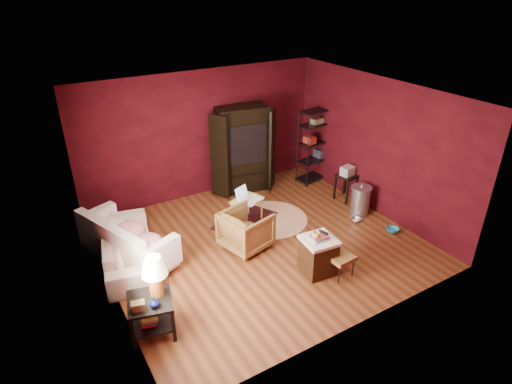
# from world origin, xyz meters

# --- Properties ---
(room) EXTENTS (5.54, 5.04, 2.84)m
(room) POSITION_xyz_m (-0.04, -0.01, 1.40)
(room) COLOR brown
(room) RESTS_ON ground
(sofa) EXTENTS (1.03, 2.21, 0.83)m
(sofa) POSITION_xyz_m (-2.29, 0.75, 0.42)
(sofa) COLOR white
(sofa) RESTS_ON ground
(armchair) EXTENTS (0.91, 0.94, 0.81)m
(armchair) POSITION_xyz_m (-0.31, 0.05, 0.40)
(armchair) COLOR black
(armchair) RESTS_ON ground
(pet_bowl_steel) EXTENTS (0.23, 0.08, 0.22)m
(pet_bowl_steel) POSITION_xyz_m (2.09, -0.30, 0.11)
(pet_bowl_steel) COLOR silver
(pet_bowl_steel) RESTS_ON ground
(pet_bowl_turquoise) EXTENTS (0.26, 0.12, 0.25)m
(pet_bowl_turquoise) POSITION_xyz_m (2.44, -0.98, 0.12)
(pet_bowl_turquoise) COLOR #289DBC
(pet_bowl_turquoise) RESTS_ON ground
(vase) EXTENTS (0.19, 0.19, 0.14)m
(vase) POSITION_xyz_m (-2.47, -1.27, 0.64)
(vase) COLOR #0B103A
(vase) RESTS_ON side_table
(mug) EXTENTS (0.12, 0.10, 0.12)m
(mug) POSITION_xyz_m (0.27, -1.24, 0.79)
(mug) COLOR #FFDB7C
(mug) RESTS_ON hamper
(side_table) EXTENTS (0.73, 0.73, 1.19)m
(side_table) POSITION_xyz_m (-2.41, -1.07, 0.71)
(side_table) COLOR black
(side_table) RESTS_ON ground
(sofa_cushions) EXTENTS (1.38, 2.07, 0.81)m
(sofa_cushions) POSITION_xyz_m (-2.33, 0.72, 0.40)
(sofa_cushions) COLOR white
(sofa_cushions) RESTS_ON sofa
(hamper) EXTENTS (0.59, 0.59, 0.76)m
(hamper) POSITION_xyz_m (0.36, -1.22, 0.34)
(hamper) COLOR #3E200E
(hamper) RESTS_ON ground
(footstool) EXTENTS (0.42, 0.42, 0.40)m
(footstool) POSITION_xyz_m (0.62, -1.48, 0.35)
(footstool) COLOR black
(footstool) RESTS_ON ground
(rug_round) EXTENTS (1.80, 1.80, 0.01)m
(rug_round) POSITION_xyz_m (0.62, 0.66, 0.01)
(rug_round) COLOR white
(rug_round) RESTS_ON ground
(rug_oriental) EXTENTS (1.53, 1.35, 0.01)m
(rug_oriental) POSITION_xyz_m (0.13, 0.86, 0.02)
(rug_oriental) COLOR #4D141B
(rug_oriental) RESTS_ON ground
(laptop_desk) EXTENTS (0.73, 0.64, 0.76)m
(laptop_desk) POSITION_xyz_m (0.15, 0.82, 0.47)
(laptop_desk) COLOR #ECE36C
(laptop_desk) RESTS_ON ground
(tv_armoire) EXTENTS (1.54, 0.98, 1.98)m
(tv_armoire) POSITION_xyz_m (0.83, 2.19, 1.03)
(tv_armoire) COLOR black
(tv_armoire) RESTS_ON ground
(wire_shelving) EXTENTS (0.91, 0.49, 1.78)m
(wire_shelving) POSITION_xyz_m (2.57, 1.73, 0.97)
(wire_shelving) COLOR black
(wire_shelving) RESTS_ON ground
(small_stand) EXTENTS (0.47, 0.47, 0.80)m
(small_stand) POSITION_xyz_m (2.54, 0.54, 0.60)
(small_stand) COLOR black
(small_stand) RESTS_ON ground
(trash_can) EXTENTS (0.49, 0.49, 0.67)m
(trash_can) POSITION_xyz_m (2.37, -0.10, 0.32)
(trash_can) COLOR #B6B9BF
(trash_can) RESTS_ON ground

